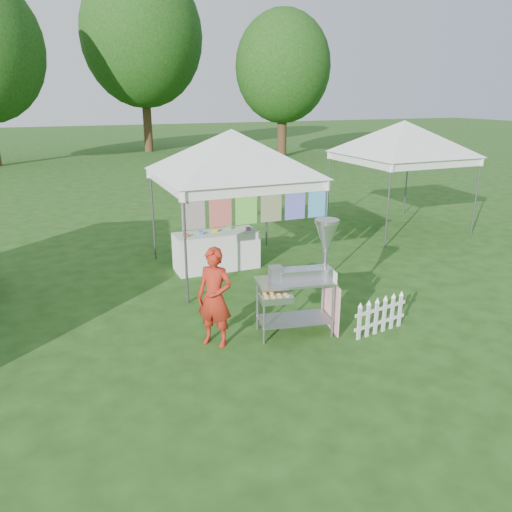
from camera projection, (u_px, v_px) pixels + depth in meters
name	position (u px, v px, depth m)	size (l,w,h in m)	color
ground	(310.00, 337.00, 7.90)	(120.00, 120.00, 0.00)	#214213
canopy_main	(232.00, 130.00, 10.04)	(4.24, 4.24, 3.45)	#59595E
canopy_right	(405.00, 121.00, 13.38)	(4.24, 4.24, 3.45)	#59595E
tree_mid	(142.00, 36.00, 31.36)	(7.60, 7.60, 11.52)	#3C2016
tree_right	(283.00, 67.00, 29.27)	(5.60, 5.60, 8.42)	#3C2016
donut_cart	(308.00, 269.00, 7.73)	(1.45, 0.90, 1.84)	gray
vendor	(215.00, 297.00, 7.46)	(0.56, 0.37, 1.54)	#A72414
picket_fence	(380.00, 316.00, 7.96)	(1.07, 0.20, 0.56)	silver
display_table	(216.00, 251.00, 10.89)	(1.80, 0.70, 0.82)	white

